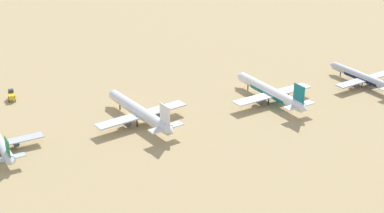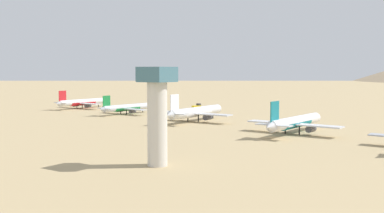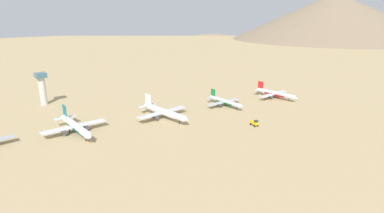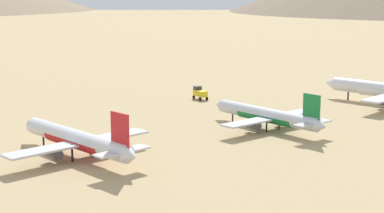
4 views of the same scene
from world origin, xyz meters
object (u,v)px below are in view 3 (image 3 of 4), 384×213
(parked_jet_2, at_px, (164,112))
(service_truck, at_px, (255,123))
(parked_jet_1, at_px, (75,126))
(parked_jet_3, at_px, (225,102))
(control_tower, at_px, (42,87))
(parked_jet_4, at_px, (275,94))

(parked_jet_2, xyz_separation_m, service_truck, (47.09, 31.71, -2.22))
(parked_jet_1, relative_size, service_truck, 7.77)
(parked_jet_1, bearing_deg, parked_jet_3, 78.92)
(parked_jet_2, relative_size, service_truck, 7.95)
(parked_jet_1, distance_m, parked_jet_2, 53.31)
(parked_jet_3, height_order, service_truck, parked_jet_3)
(parked_jet_1, height_order, control_tower, control_tower)
(parked_jet_2, height_order, parked_jet_4, parked_jet_2)
(parked_jet_3, xyz_separation_m, control_tower, (-91.61, -95.72, 10.06))
(parked_jet_1, distance_m, control_tower, 72.60)
(parked_jet_2, distance_m, parked_jet_4, 97.51)
(service_truck, bearing_deg, parked_jet_3, 155.99)
(service_truck, height_order, control_tower, control_tower)
(service_truck, xyz_separation_m, control_tower, (-131.18, -78.10, 11.40))
(parked_jet_3, distance_m, service_truck, 43.34)
(parked_jet_4, xyz_separation_m, control_tower, (-102.85, -142.08, 9.75))
(control_tower, bearing_deg, parked_jet_1, -4.36)
(service_truck, relative_size, control_tower, 0.24)
(parked_jet_3, distance_m, parked_jet_4, 47.70)
(parked_jet_2, distance_m, service_truck, 56.81)
(parked_jet_1, height_order, service_truck, parked_jet_1)
(parked_jet_1, height_order, parked_jet_2, parked_jet_2)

